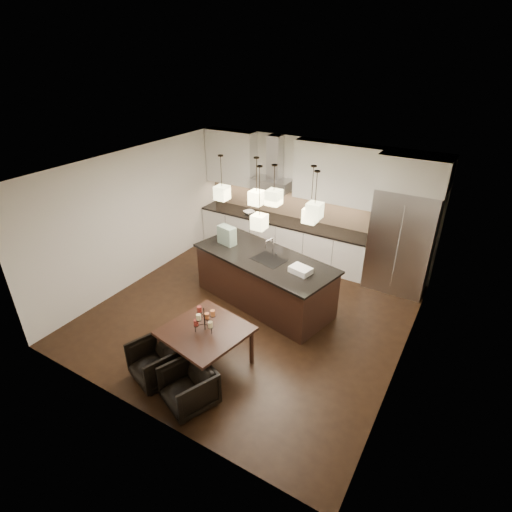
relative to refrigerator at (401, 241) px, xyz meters
The scene contains 37 objects.
floor 3.35m from the refrigerator, 131.42° to the right, with size 5.50×5.50×0.02m, color black.
ceiling 3.62m from the refrigerator, 131.42° to the right, with size 5.50×5.50×0.02m, color white.
wall_back 2.16m from the refrigerator, 169.74° to the left, with size 5.50×0.02×2.80m, color silver.
wall_front 5.56m from the refrigerator, 112.22° to the right, with size 5.50×0.02×2.80m, color silver.
wall_left 5.42m from the refrigerator, 153.91° to the right, with size 0.02×5.50×2.80m, color silver.
wall_right 2.49m from the refrigerator, 74.50° to the right, with size 0.02×5.50×2.80m, color silver.
refrigerator is the anchor object (origin of this frame).
fridge_panel 1.40m from the refrigerator, ahead, with size 1.26×0.72×0.65m, color silver.
lower_cabinets 2.80m from the refrigerator, behind, with size 4.21×0.62×0.88m, color silver.
countertop 2.73m from the refrigerator, behind, with size 4.21×0.66×0.04m, color black.
backsplash 2.75m from the refrigerator, behind, with size 4.21×0.02×0.63m, color #CFAE89.
upper_cab_left 4.35m from the refrigerator, behind, with size 1.25×0.35×1.25m, color silver.
upper_cab_right 1.91m from the refrigerator, behind, with size 1.86×0.35×1.25m, color silver.
hood_canopy 3.09m from the refrigerator, behind, with size 0.90×0.52×0.24m, color #B7B7BA.
hood_chimney 3.28m from the refrigerator, behind, with size 0.30×0.28×0.96m, color #B7B7BA.
fruit_bowl 3.60m from the refrigerator, behind, with size 0.26×0.26×0.06m, color silver.
island_body 2.88m from the refrigerator, 137.80° to the right, with size 2.72×1.09×0.96m, color black.
island_top 2.82m from the refrigerator, 137.80° to the right, with size 2.81×1.18×0.04m, color black.
faucet 2.67m from the refrigerator, 137.22° to the right, with size 0.11×0.26×0.41m, color silver, non-canonical shape.
tote_bag 3.50m from the refrigerator, 149.46° to the right, with size 0.37×0.20×0.37m, color #1B4B2A.
food_container 2.43m from the refrigerator, 120.99° to the right, with size 0.37×0.26×0.11m, color silver.
dining_table 4.44m from the refrigerator, 116.78° to the right, with size 1.16×1.16×0.70m, color black, non-canonical shape.
candelabra 4.38m from the refrigerator, 116.78° to the right, with size 0.33×0.33×0.41m, color black, non-canonical shape.
candle_a 4.35m from the refrigerator, 115.14° to the right, with size 0.07×0.07×0.09m, color beige.
candle_b 4.30m from the refrigerator, 118.04° to the right, with size 0.07×0.07×0.09m, color #DB7540.
candle_c 4.51m from the refrigerator, 117.17° to the right, with size 0.07×0.07×0.09m, color maroon.
candle_d 4.27m from the refrigerator, 115.79° to the right, with size 0.07×0.07×0.09m, color #DB7540.
candle_e 4.40m from the refrigerator, 118.36° to the right, with size 0.07×0.07×0.09m, color maroon.
candle_f 4.49m from the refrigerator, 116.11° to the right, with size 0.07×0.07×0.09m, color beige.
armchair_left 5.21m from the refrigerator, 118.54° to the right, with size 0.67×0.69×0.63m, color black.
armchair_right 5.03m from the refrigerator, 110.23° to the right, with size 0.66×0.68×0.62m, color black.
pendant_a 3.70m from the refrigerator, 148.59° to the right, with size 0.24×0.24×0.26m, color beige.
pendant_b 3.07m from the refrigerator, 145.51° to the right, with size 0.24×0.24×0.26m, color beige.
pendant_c 2.94m from the refrigerator, 134.56° to the right, with size 0.24×0.24×0.26m, color beige.
pendant_d 2.27m from the refrigerator, 128.56° to the right, with size 0.24×0.24×0.26m, color beige.
pendant_e 2.45m from the refrigerator, 121.09° to the right, with size 0.24×0.24×0.26m, color beige.
pendant_f 3.05m from the refrigerator, 134.50° to the right, with size 0.24×0.24×0.26m, color beige.
Camera 1 is at (3.28, -5.30, 4.55)m, focal length 28.00 mm.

